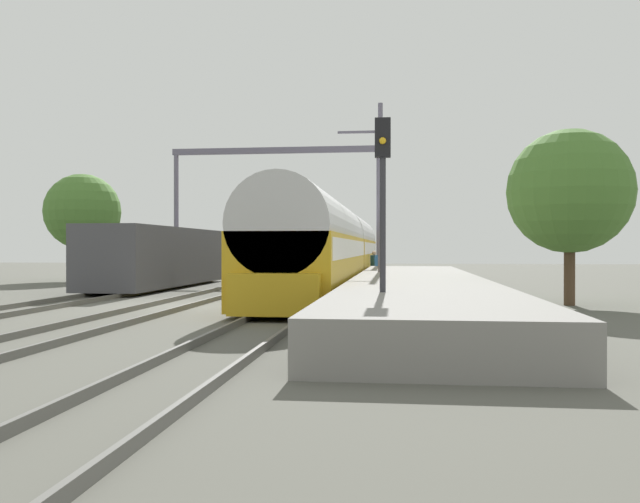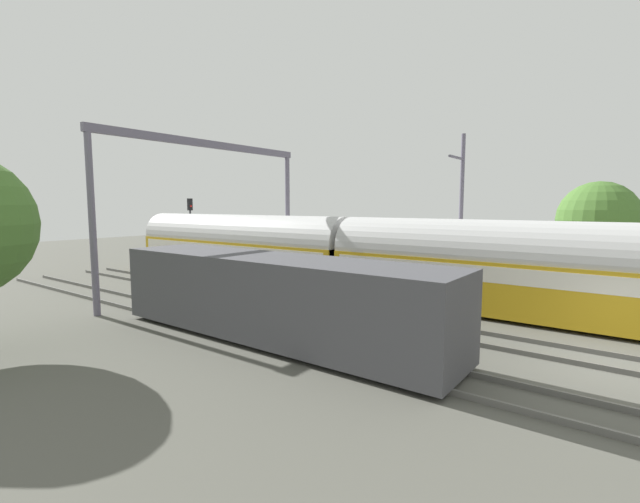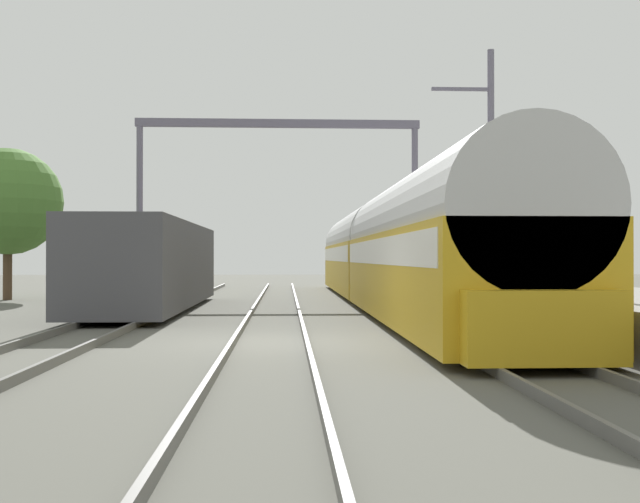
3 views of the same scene
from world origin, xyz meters
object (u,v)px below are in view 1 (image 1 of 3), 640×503
at_px(passenger_train, 335,247).
at_px(person_crossing, 374,263).
at_px(catenary_gantry, 276,185).
at_px(railway_signal_far, 382,229).
at_px(freight_car, 161,257).
at_px(railway_signal_near, 383,195).

relative_size(passenger_train, person_crossing, 18.99).
bearing_deg(catenary_gantry, railway_signal_far, 58.21).
height_order(freight_car, railway_signal_far, railway_signal_far).
xyz_separation_m(freight_car, catenary_gantry, (4.09, 8.14, 4.17)).
relative_size(passenger_train, freight_car, 2.53).
relative_size(person_crossing, catenary_gantry, 0.14).
bearing_deg(freight_car, person_crossing, 37.62).
relative_size(railway_signal_far, catenary_gantry, 0.40).
height_order(freight_car, person_crossing, freight_car).
distance_m(railway_signal_far, catenary_gantry, 11.65).
height_order(person_crossing, catenary_gantry, catenary_gantry).
xyz_separation_m(passenger_train, railway_signal_far, (1.92, 15.54, 1.27)).
xyz_separation_m(railway_signal_far, catenary_gantry, (-6.01, -9.69, 2.40)).
distance_m(passenger_train, freight_car, 8.51).
xyz_separation_m(railway_signal_near, railway_signal_far, (-0.91, 33.46, 0.10)).
relative_size(passenger_train, railway_signal_far, 6.48).
bearing_deg(railway_signal_far, railway_signal_near, -88.44).
height_order(passenger_train, catenary_gantry, catenary_gantry).
bearing_deg(railway_signal_near, railway_signal_far, 91.56).
xyz_separation_m(passenger_train, railway_signal_near, (2.83, -17.92, 1.17)).
height_order(person_crossing, railway_signal_near, railway_signal_near).
bearing_deg(freight_car, passenger_train, 15.70).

